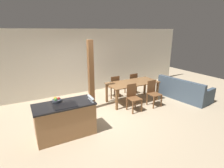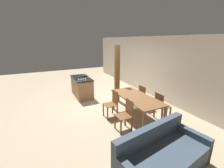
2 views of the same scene
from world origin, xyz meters
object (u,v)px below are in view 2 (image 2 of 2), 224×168
kitchen_island (82,87)px  wine_glass_far (83,79)px  dining_chair_near_left (112,103)px  timber_post (117,74)px  couch (163,157)px  wine_glass_end (85,78)px  dining_table (136,99)px  dining_chair_far_left (144,97)px  fruit_bowl (85,75)px  dining_chair_near_right (126,114)px  wine_glass_near (79,79)px  wine_glass_middle (81,79)px  dining_chair_far_right (161,106)px

kitchen_island → wine_glass_far: 0.87m
dining_chair_near_left → timber_post: size_ratio=0.39×
wine_glass_far → couch: 4.24m
wine_glass_end → dining_chair_near_left: wine_glass_end is taller
kitchen_island → dining_table: kitchen_island is taller
dining_chair_near_left → dining_chair_far_left: size_ratio=1.00×
fruit_bowl → dining_chair_near_left: 2.57m
kitchen_island → timber_post: (1.22, 1.20, 0.73)m
dining_table → dining_chair_near_right: 0.82m
kitchen_island → timber_post: 1.87m
wine_glass_near → fruit_bowl: bearing=148.0°
wine_glass_near → wine_glass_far: (0.00, 0.19, 0.00)m
fruit_bowl → wine_glass_middle: bearing=-26.8°
dining_chair_far_right → timber_post: (-2.05, -0.53, 0.70)m
wine_glass_far → wine_glass_end: (0.00, 0.09, 0.00)m
kitchen_island → dining_chair_far_right: (3.28, 1.74, 0.04)m
dining_chair_far_left → dining_chair_far_right: size_ratio=1.00×
wine_glass_far → dining_chair_far_left: bearing=46.6°
wine_glass_middle → wine_glass_far: same height
wine_glass_end → timber_post: timber_post is taller
dining_chair_near_left → couch: bearing=-1.6°
wine_glass_middle → dining_chair_far_left: 2.64m
kitchen_island → dining_chair_far_left: 2.96m
wine_glass_end → dining_chair_near_left: bearing=12.6°
kitchen_island → dining_chair_far_right: 3.71m
dining_chair_near_left → dining_chair_far_left: 1.35m
timber_post → fruit_bowl: bearing=-143.8°
dining_chair_far_left → timber_post: 1.46m
wine_glass_middle → dining_chair_far_right: size_ratio=0.15×
wine_glass_middle → couch: size_ratio=0.07×
wine_glass_near → dining_chair_far_left: wine_glass_near is taller
dining_table → dining_chair_near_right: (0.44, -0.67, -0.18)m
wine_glass_far → dining_chair_far_right: (2.61, 1.83, -0.52)m
kitchen_island → dining_chair_far_left: dining_chair_far_left is taller
fruit_bowl → wine_glass_end: size_ratio=1.66×
dining_chair_far_left → wine_glass_end: bearing=45.1°
dining_chair_far_right → dining_table: bearing=56.9°
dining_table → timber_post: 1.70m
wine_glass_near → dining_chair_near_right: size_ratio=0.15×
kitchen_island → wine_glass_far: size_ratio=10.54×
fruit_bowl → dining_chair_near_right: 3.44m
kitchen_island → couch: kitchen_island is taller
timber_post → wine_glass_end: bearing=-114.9°
wine_glass_middle → dining_chair_far_right: bearing=36.4°
kitchen_island → dining_chair_near_left: 2.43m
dining_chair_near_right → dining_chair_far_left: 1.61m
wine_glass_far → wine_glass_middle: bearing=-90.0°
fruit_bowl → couch: bearing=1.2°
wine_glass_far → dining_chair_near_left: bearing=15.6°
couch → dining_chair_near_left: bearing=79.9°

